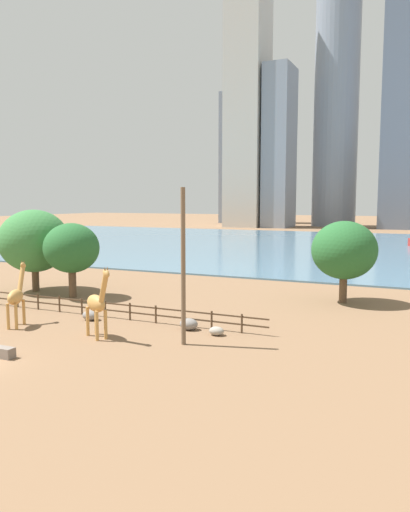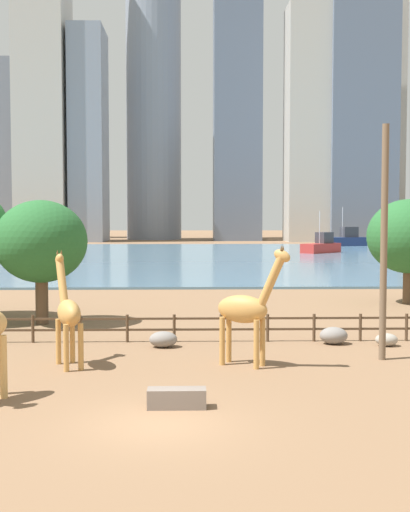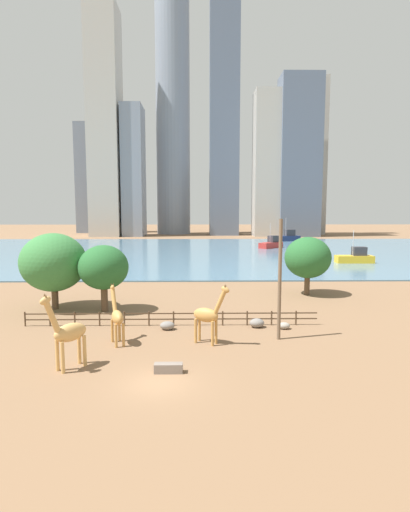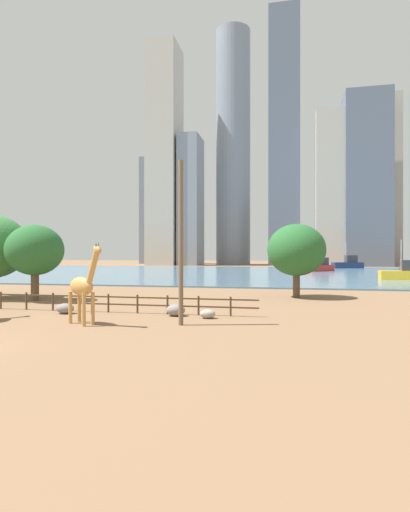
{
  "view_description": "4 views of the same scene",
  "coord_description": "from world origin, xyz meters",
  "px_view_note": "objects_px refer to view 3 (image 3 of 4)",
  "views": [
    {
      "loc": [
        22.34,
        -18.58,
        8.8
      ],
      "look_at": [
        3.47,
        23.01,
        3.71
      ],
      "focal_mm": 35.0,
      "sensor_mm": 36.0,
      "label": 1
    },
    {
      "loc": [
        0.89,
        -17.78,
        5.82
      ],
      "look_at": [
        2.34,
        41.29,
        2.29
      ],
      "focal_mm": 45.0,
      "sensor_mm": 36.0,
      "label": 2
    },
    {
      "loc": [
        2.41,
        -22.77,
        10.19
      ],
      "look_at": [
        3.43,
        38.72,
        3.24
      ],
      "focal_mm": 28.0,
      "sensor_mm": 36.0,
      "label": 3
    },
    {
      "loc": [
        14.95,
        -14.35,
        4.08
      ],
      "look_at": [
        2.96,
        42.65,
        3.95
      ],
      "focal_mm": 28.0,
      "sensor_mm": 36.0,
      "label": 4
    }
  ],
  "objects_px": {
    "boulder_near_fence": "(284,326)",
    "boat_ferry": "(271,244)",
    "giraffe_young": "(117,317)",
    "boat_tug": "(355,257)",
    "utility_pole": "(280,280)",
    "tree_right_tall": "(104,268)",
    "boat_sailboat": "(287,237)",
    "giraffe_companion": "(208,315)",
    "giraffe_tall": "(68,333)",
    "tree_center_broad": "(308,258)",
    "tree_left_large": "(54,262)",
    "feeding_trough": "(168,368)",
    "boulder_small": "(257,323)",
    "boulder_by_pole": "(167,326)"
  },
  "relations": [
    {
      "from": "boat_sailboat",
      "to": "boulder_near_fence",
      "type": "bearing_deg",
      "value": 61.49
    },
    {
      "from": "boat_ferry",
      "to": "tree_right_tall",
      "type": "bearing_deg",
      "value": 23.83
    },
    {
      "from": "giraffe_young",
      "to": "boat_sailboat",
      "type": "xyz_separation_m",
      "value": [
        36.06,
        102.77,
        -0.63
      ]
    },
    {
      "from": "boat_ferry",
      "to": "boat_tug",
      "type": "distance_m",
      "value": 33.43
    },
    {
      "from": "tree_left_large",
      "to": "giraffe_companion",
      "type": "bearing_deg",
      "value": -35.67
    },
    {
      "from": "boulder_by_pole",
      "to": "boulder_small",
      "type": "bearing_deg",
      "value": 4.05
    },
    {
      "from": "tree_left_large",
      "to": "giraffe_tall",
      "type": "bearing_deg",
      "value": -67.73
    },
    {
      "from": "boulder_near_fence",
      "to": "utility_pole",
      "type": "bearing_deg",
      "value": -110.62
    },
    {
      "from": "utility_pole",
      "to": "feeding_trough",
      "type": "xyz_separation_m",
      "value": [
        -8.31,
        -6.51,
        -4.5
      ]
    },
    {
      "from": "giraffe_tall",
      "to": "boat_sailboat",
      "type": "relative_size",
      "value": 0.57
    },
    {
      "from": "tree_right_tall",
      "to": "boat_tug",
      "type": "bearing_deg",
      "value": 42.14
    },
    {
      "from": "tree_center_broad",
      "to": "boulder_small",
      "type": "bearing_deg",
      "value": -120.77
    },
    {
      "from": "boulder_small",
      "to": "giraffe_young",
      "type": "bearing_deg",
      "value": -160.09
    },
    {
      "from": "giraffe_young",
      "to": "boat_tug",
      "type": "bearing_deg",
      "value": -61.75
    },
    {
      "from": "boulder_near_fence",
      "to": "boat_tug",
      "type": "relative_size",
      "value": 0.14
    },
    {
      "from": "boulder_near_fence",
      "to": "feeding_trough",
      "type": "bearing_deg",
      "value": -135.28
    },
    {
      "from": "giraffe_young",
      "to": "boulder_small",
      "type": "bearing_deg",
      "value": -93.4
    },
    {
      "from": "tree_left_large",
      "to": "boat_ferry",
      "type": "relative_size",
      "value": 1.08
    },
    {
      "from": "utility_pole",
      "to": "tree_right_tall",
      "type": "bearing_deg",
      "value": 150.1
    },
    {
      "from": "tree_left_large",
      "to": "tree_right_tall",
      "type": "distance_m",
      "value": 5.52
    },
    {
      "from": "giraffe_tall",
      "to": "tree_right_tall",
      "type": "bearing_deg",
      "value": -134.54
    },
    {
      "from": "boulder_near_fence",
      "to": "boat_ferry",
      "type": "bearing_deg",
      "value": 80.5
    },
    {
      "from": "utility_pole",
      "to": "feeding_trough",
      "type": "relative_size",
      "value": 5.33
    },
    {
      "from": "tree_center_broad",
      "to": "boat_sailboat",
      "type": "relative_size",
      "value": 0.77
    },
    {
      "from": "boulder_near_fence",
      "to": "tree_right_tall",
      "type": "distance_m",
      "value": 18.68
    },
    {
      "from": "giraffe_young",
      "to": "boat_sailboat",
      "type": "relative_size",
      "value": 0.49
    },
    {
      "from": "giraffe_companion",
      "to": "boat_ferry",
      "type": "xyz_separation_m",
      "value": [
        19.16,
        78.11,
        -0.93
      ]
    },
    {
      "from": "giraffe_companion",
      "to": "tree_left_large",
      "type": "relative_size",
      "value": 0.61
    },
    {
      "from": "giraffe_companion",
      "to": "boat_tug",
      "type": "xyz_separation_m",
      "value": [
        29.72,
        46.39,
        -1.0
      ]
    },
    {
      "from": "boat_sailboat",
      "to": "tree_left_large",
      "type": "bearing_deg",
      "value": 48.16
    },
    {
      "from": "tree_center_broad",
      "to": "boat_ferry",
      "type": "relative_size",
      "value": 0.97
    },
    {
      "from": "giraffe_young",
      "to": "tree_left_large",
      "type": "xyz_separation_m",
      "value": [
        -8.72,
        11.14,
        2.77
      ]
    },
    {
      "from": "giraffe_companion",
      "to": "boat_sailboat",
      "type": "height_order",
      "value": "boat_sailboat"
    },
    {
      "from": "tree_right_tall",
      "to": "boat_tug",
      "type": "xyz_separation_m",
      "value": [
        40.02,
        36.21,
        -3.24
      ]
    },
    {
      "from": "boulder_near_fence",
      "to": "tree_center_broad",
      "type": "distance_m",
      "value": 15.92
    },
    {
      "from": "utility_pole",
      "to": "boulder_small",
      "type": "distance_m",
      "value": 5.63
    },
    {
      "from": "giraffe_tall",
      "to": "boat_ferry",
      "type": "bearing_deg",
      "value": -157.92
    },
    {
      "from": "giraffe_tall",
      "to": "boulder_small",
      "type": "bearing_deg",
      "value": 164.84
    },
    {
      "from": "utility_pole",
      "to": "tree_center_broad",
      "type": "height_order",
      "value": "utility_pole"
    },
    {
      "from": "boulder_small",
      "to": "tree_left_large",
      "type": "distance_m",
      "value": 21.78
    },
    {
      "from": "boulder_small",
      "to": "boulder_by_pole",
      "type": "bearing_deg",
      "value": -175.95
    },
    {
      "from": "giraffe_young",
      "to": "boat_tug",
      "type": "xyz_separation_m",
      "value": [
        36.7,
        46.25,
        -0.87
      ]
    },
    {
      "from": "boulder_near_fence",
      "to": "boulder_small",
      "type": "bearing_deg",
      "value": 166.84
    },
    {
      "from": "giraffe_tall",
      "to": "utility_pole",
      "type": "bearing_deg",
      "value": 152.39
    },
    {
      "from": "giraffe_companion",
      "to": "boulder_small",
      "type": "distance_m",
      "value": 6.42
    },
    {
      "from": "boulder_near_fence",
      "to": "boat_sailboat",
      "type": "xyz_separation_m",
      "value": [
        22.37,
        99.17,
        1.21
      ]
    },
    {
      "from": "giraffe_tall",
      "to": "boulder_small",
      "type": "xyz_separation_m",
      "value": [
        13.52,
        9.1,
        -2.03
      ]
    },
    {
      "from": "utility_pole",
      "to": "tree_right_tall",
      "type": "distance_m",
      "value": 18.44
    },
    {
      "from": "giraffe_tall",
      "to": "utility_pole",
      "type": "distance_m",
      "value": 16.07
    },
    {
      "from": "giraffe_tall",
      "to": "feeding_trough",
      "type": "distance_m",
      "value": 6.85
    }
  ]
}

